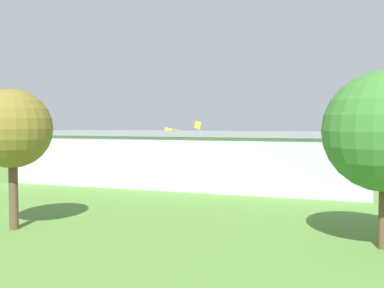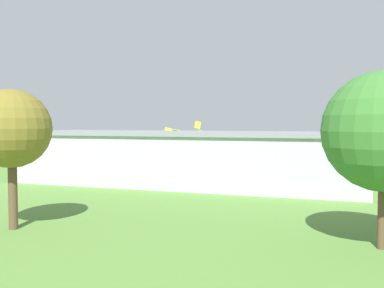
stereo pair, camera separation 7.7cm
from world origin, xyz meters
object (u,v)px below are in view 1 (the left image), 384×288
at_px(car_black, 61,160).
at_px(person_crossing_taxiway, 313,165).
at_px(car_white, 31,158).
at_px(car_yellow, 103,161).
at_px(hangar, 187,157).
at_px(tree_behind_hangar_right, 384,131).
at_px(person_beside_truck, 107,158).
at_px(biplane, 181,134).
at_px(person_near_hangar_door, 319,164).
at_px(tree_near_perimeter_road, 12,129).
at_px(truck_delivery_white, 355,162).

height_order(car_black, person_crossing_taxiway, car_black).
xyz_separation_m(car_black, car_white, (6.30, -0.47, 0.03)).
bearing_deg(car_yellow, hangar, 142.47).
height_order(car_yellow, tree_behind_hangar_right, tree_behind_hangar_right).
xyz_separation_m(car_white, person_crossing_taxiway, (-46.08, -3.96, -0.08)).
relative_size(car_black, person_crossing_taxiway, 2.89).
bearing_deg(person_beside_truck, tree_behind_hangar_right, 133.93).
relative_size(biplane, person_beside_truck, 4.48).
relative_size(hangar, person_near_hangar_door, 24.96).
bearing_deg(tree_near_perimeter_road, car_yellow, -68.87).
relative_size(truck_delivery_white, tree_near_perimeter_road, 0.81).
bearing_deg(tree_behind_hangar_right, tree_near_perimeter_road, 6.29).
bearing_deg(biplane, person_crossing_taxiway, 156.15).
distance_m(biplane, car_white, 26.70).
distance_m(person_beside_truck, tree_near_perimeter_road, 46.44).
distance_m(hangar, car_white, 35.74).
distance_m(car_black, person_crossing_taxiway, 40.02).
height_order(hangar, tree_behind_hangar_right, tree_behind_hangar_right).
bearing_deg(car_black, person_beside_truck, -140.06).
height_order(truck_delivery_white, person_beside_truck, truck_delivery_white).
bearing_deg(car_white, biplane, -146.47).
xyz_separation_m(car_yellow, tree_behind_hangar_right, (-37.43, 36.29, 5.70)).
height_order(tree_behind_hangar_right, tree_near_perimeter_road, tree_behind_hangar_right).
height_order(car_black, truck_delivery_white, truck_delivery_white).
bearing_deg(person_crossing_taxiway, tree_near_perimeter_road, 67.82).
height_order(car_yellow, car_black, car_black).
relative_size(hangar, car_black, 8.73).
bearing_deg(car_yellow, biplane, -119.84).
height_order(person_crossing_taxiway, tree_behind_hangar_right, tree_behind_hangar_right).
relative_size(biplane, person_near_hangar_door, 4.88).
xyz_separation_m(car_black, tree_near_perimeter_road, (-22.43, 38.12, 5.70)).
xyz_separation_m(person_crossing_taxiway, person_beside_truck, (33.95, -0.45, 0.09)).
xyz_separation_m(truck_delivery_white, tree_behind_hangar_right, (0.58, 37.76, 4.93)).
relative_size(car_white, person_beside_truck, 2.72).
bearing_deg(tree_near_perimeter_road, person_near_hangar_door, -112.64).
xyz_separation_m(hangar, truck_delivery_white, (-19.10, -16.01, -1.38)).
relative_size(hangar, biplane, 5.12).
distance_m(car_black, person_beside_truck, 7.61).
height_order(hangar, person_beside_truck, hangar).
bearing_deg(truck_delivery_white, person_crossing_taxiway, -22.17).
distance_m(person_crossing_taxiway, person_beside_truck, 33.95).
bearing_deg(person_crossing_taxiway, biplane, -23.85).
bearing_deg(truck_delivery_white, tree_behind_hangar_right, 89.12).
xyz_separation_m(person_beside_truck, tree_near_perimeter_road, (-16.60, 43.01, 5.67)).
xyz_separation_m(person_near_hangar_door, person_crossing_taxiway, (0.93, 1.28, -0.01)).
relative_size(person_crossing_taxiway, person_beside_truck, 0.91).
bearing_deg(truck_delivery_white, car_black, 2.66).
relative_size(biplane, car_white, 1.65).
xyz_separation_m(hangar, car_white, (32.67, -14.36, -2.09)).
bearing_deg(truck_delivery_white, hangar, 39.96).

